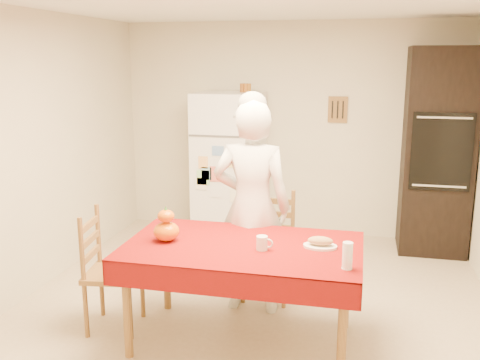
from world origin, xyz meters
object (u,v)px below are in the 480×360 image
(coffee_mug, at_px, (262,243))
(wine_glass, at_px, (347,256))
(seated_woman, at_px, (252,208))
(pumpkin_lower, at_px, (166,231))
(chair_far, at_px, (270,240))
(chair_left, at_px, (105,266))
(oven_cabinet, at_px, (437,152))
(dining_table, at_px, (243,254))
(bread_plate, at_px, (320,246))
(refrigerator, at_px, (229,166))

(coffee_mug, xyz_separation_m, wine_glass, (0.59, -0.22, 0.04))
(seated_woman, distance_m, coffee_mug, 0.67)
(pumpkin_lower, bearing_deg, seated_woman, 49.01)
(chair_far, distance_m, pumpkin_lower, 1.14)
(chair_left, bearing_deg, pumpkin_lower, -100.40)
(seated_woman, xyz_separation_m, coffee_mug, (0.20, -0.63, -0.07))
(oven_cabinet, bearing_deg, dining_table, -123.61)
(seated_woman, relative_size, coffee_mug, 17.67)
(seated_woman, height_order, coffee_mug, seated_woman)
(pumpkin_lower, height_order, wine_glass, wine_glass)
(chair_left, bearing_deg, bread_plate, -95.27)
(refrigerator, relative_size, chair_left, 1.79)
(wine_glass, bearing_deg, chair_far, 121.22)
(dining_table, bearing_deg, wine_glass, -20.81)
(oven_cabinet, bearing_deg, seated_woman, -131.82)
(seated_woman, height_order, bread_plate, seated_woman)
(seated_woman, xyz_separation_m, wine_glass, (0.80, -0.85, -0.03))
(coffee_mug, bearing_deg, refrigerator, 109.20)
(coffee_mug, bearing_deg, bread_plate, 19.44)
(seated_woman, bearing_deg, chair_left, 28.17)
(pumpkin_lower, xyz_separation_m, wine_glass, (1.32, -0.25, 0.02))
(bread_plate, bearing_deg, chair_far, 122.12)
(oven_cabinet, relative_size, bread_plate, 9.17)
(seated_woman, xyz_separation_m, bread_plate, (0.60, -0.49, -0.11))
(dining_table, height_order, chair_left, chair_left)
(coffee_mug, relative_size, bread_plate, 0.42)
(wine_glass, distance_m, bread_plate, 0.42)
(refrigerator, distance_m, bread_plate, 2.59)
(chair_far, height_order, chair_left, same)
(oven_cabinet, relative_size, coffee_mug, 22.00)
(wine_glass, relative_size, bread_plate, 0.73)
(chair_far, bearing_deg, pumpkin_lower, -121.53)
(dining_table, bearing_deg, pumpkin_lower, -176.53)
(chair_left, xyz_separation_m, wine_glass, (1.84, -0.27, 0.34))
(wine_glass, bearing_deg, pumpkin_lower, 169.23)
(dining_table, xyz_separation_m, chair_far, (0.05, 0.86, -0.18))
(oven_cabinet, distance_m, wine_glass, 2.82)
(coffee_mug, distance_m, wine_glass, 0.63)
(chair_left, bearing_deg, seated_woman, -69.25)
(dining_table, distance_m, wine_glass, 0.82)
(oven_cabinet, relative_size, chair_left, 2.32)
(chair_far, bearing_deg, oven_cabinet, 48.22)
(refrigerator, distance_m, chair_far, 1.70)
(refrigerator, xyz_separation_m, dining_table, (0.69, -2.35, -0.16))
(coffee_mug, height_order, wine_glass, wine_glass)
(oven_cabinet, distance_m, coffee_mug, 2.87)
(pumpkin_lower, bearing_deg, refrigerator, 92.89)
(refrigerator, xyz_separation_m, chair_far, (0.74, -1.49, -0.34))
(chair_left, bearing_deg, refrigerator, -17.91)
(oven_cabinet, bearing_deg, chair_far, -135.03)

